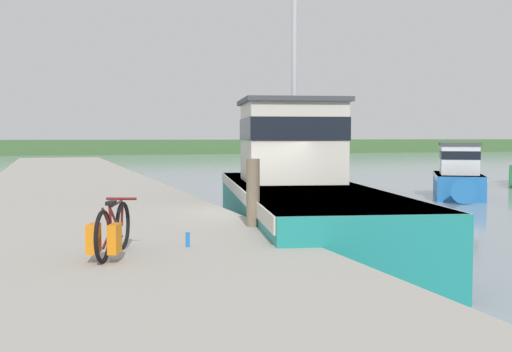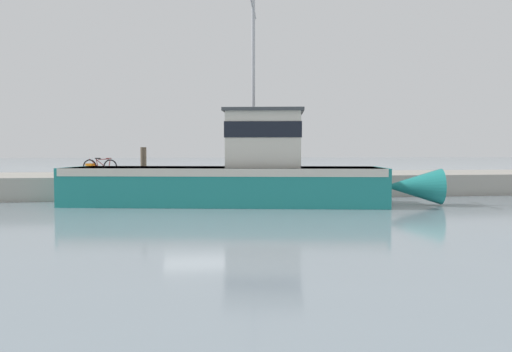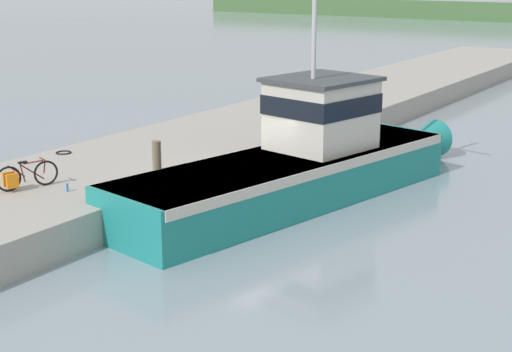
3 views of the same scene
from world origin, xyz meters
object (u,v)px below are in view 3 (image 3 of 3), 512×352
at_px(bicycle_touring, 22,177).
at_px(fishing_boat_main, 302,160).
at_px(water_bottle_by_bike, 67,187).
at_px(mooring_post, 157,163).

bearing_deg(bicycle_touring, fishing_boat_main, 70.41).
distance_m(fishing_boat_main, bicycle_touring, 8.10).
relative_size(bicycle_touring, water_bottle_by_bike, 7.50).
height_order(fishing_boat_main, bicycle_touring, fishing_boat_main).
height_order(fishing_boat_main, water_bottle_by_bike, fishing_boat_main).
bearing_deg(bicycle_touring, mooring_post, 60.33).
xyz_separation_m(fishing_boat_main, mooring_post, (-2.40, -3.87, 0.39)).
bearing_deg(bicycle_touring, water_bottle_by_bike, 43.75).
height_order(mooring_post, water_bottle_by_bike, mooring_post).
bearing_deg(mooring_post, water_bottle_by_bike, -131.35).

